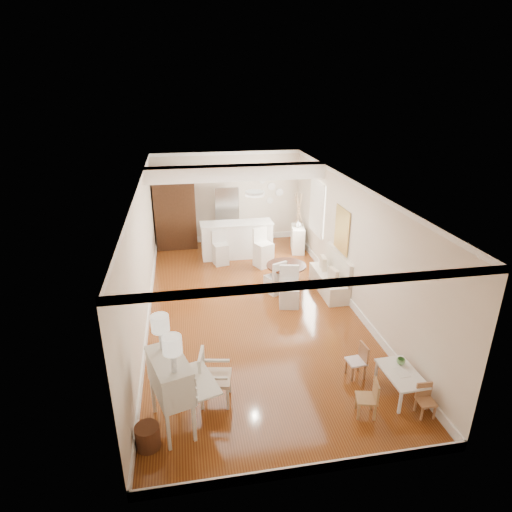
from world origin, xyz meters
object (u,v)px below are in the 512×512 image
object	(u,v)px
gustavian_armchair	(215,377)
bar_stool_right	(263,248)
kids_table	(400,384)
kids_chair_a	(366,398)
fridge	(238,216)
slip_chair_near	(289,287)
wicker_basket	(148,437)
kids_chair_c	(426,401)
pantry_cabinet	(175,211)
breakfast_counter	(237,240)
sideboard	(298,239)
dining_table	(286,277)
secretary_bureau	(171,393)
bar_stool_left	(220,248)
kids_chair_b	(356,361)
slip_chair_far	(275,276)

from	to	relation	value
gustavian_armchair	bar_stool_right	bearing A→B (deg)	-8.27
kids_table	kids_chair_a	bearing A→B (deg)	-155.68
gustavian_armchair	fridge	bearing A→B (deg)	-0.16
slip_chair_near	kids_table	bearing A→B (deg)	-60.61
wicker_basket	kids_chair_c	xyz separation A→B (m)	(4.11, -0.11, 0.09)
gustavian_armchair	kids_table	xyz separation A→B (m)	(2.93, -0.38, -0.23)
kids_table	pantry_cabinet	distance (m)	8.27
kids_chair_a	breakfast_counter	distance (m)	6.77
sideboard	kids_chair_a	bearing A→B (deg)	-86.03
dining_table	fridge	distance (m)	3.49
wicker_basket	kids_chair_a	xyz separation A→B (m)	(3.22, 0.06, 0.14)
secretary_bureau	bar_stool_left	distance (m)	6.06
gustavian_armchair	fridge	xyz separation A→B (m)	(1.33, 7.03, 0.45)
bar_stool_left	pantry_cabinet	bearing A→B (deg)	114.68
slip_chair_near	bar_stool_left	size ratio (longest dim) A/B	0.97
kids_table	kids_chair_b	xyz separation A→B (m)	(-0.52, 0.57, 0.09)
bar_stool_right	kids_chair_a	bearing A→B (deg)	-109.05
secretary_bureau	kids_chair_c	xyz separation A→B (m)	(3.76, -0.45, -0.32)
dining_table	breakfast_counter	world-z (taller)	breakfast_counter
slip_chair_near	gustavian_armchair	bearing A→B (deg)	-112.13
fridge	slip_chair_near	bearing A→B (deg)	-82.28
secretary_bureau	gustavian_armchair	distance (m)	0.81
kids_table	breakfast_counter	world-z (taller)	breakfast_counter
gustavian_armchair	kids_chair_b	distance (m)	2.43
breakfast_counter	bar_stool_right	xyz separation A→B (m)	(0.62, -0.84, 0.02)
secretary_bureau	sideboard	size ratio (longest dim) A/B	1.49
secretary_bureau	kids_chair_b	distance (m)	3.16
breakfast_counter	pantry_cabinet	xyz separation A→B (m)	(-1.70, 1.08, 0.63)
gustavian_armchair	kids_chair_c	xyz separation A→B (m)	(3.09, -0.88, -0.18)
kids_table	kids_chair_b	distance (m)	0.78
wicker_basket	kids_chair_b	bearing A→B (deg)	15.68
gustavian_armchair	slip_chair_far	size ratio (longest dim) A/B	1.08
bar_stool_right	slip_chair_near	bearing A→B (deg)	-109.85
kids_chair_b	slip_chair_far	xyz separation A→B (m)	(-0.68, 3.36, 0.10)
slip_chair_far	kids_table	bearing A→B (deg)	81.51
wicker_basket	bar_stool_right	distance (m)	6.54
secretary_bureau	bar_stool_right	distance (m)	6.08
kids_chair_c	dining_table	xyz separation A→B (m)	(-1.07, 4.53, 0.06)
slip_chair_far	pantry_cabinet	xyz separation A→B (m)	(-2.30, 3.50, 0.74)
kids_table	kids_chair_c	world-z (taller)	kids_chair_c
kids_table	kids_chair_a	distance (m)	0.80
gustavian_armchair	kids_table	distance (m)	2.97
bar_stool_left	sideboard	size ratio (longest dim) A/B	1.19
gustavian_armchair	bar_stool_left	xyz separation A→B (m)	(0.61, 5.49, 0.02)
bar_stool_left	bar_stool_right	bearing A→B (deg)	-29.24
dining_table	fridge	world-z (taller)	fridge
dining_table	bar_stool_left	bearing A→B (deg)	127.49
kids_table	wicker_basket	bearing A→B (deg)	-174.37
fridge	slip_chair_far	bearing A→B (deg)	-83.45
kids_chair_c	dining_table	world-z (taller)	dining_table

